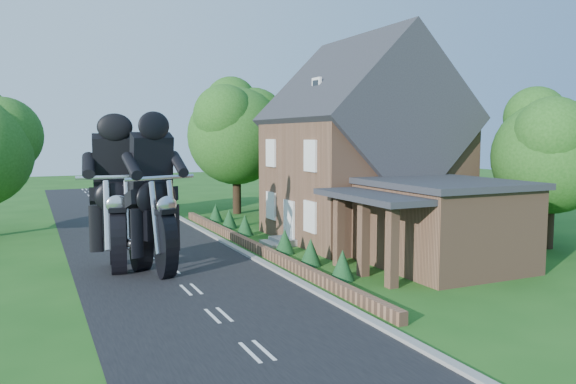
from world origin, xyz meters
name	(u,v)px	position (x,y,z in m)	size (l,w,h in m)	color
ground	(191,290)	(0.00, 0.00, 0.00)	(120.00, 120.00, 0.00)	#1C4F16
road	(191,290)	(0.00, 0.00, 0.01)	(7.00, 80.00, 0.02)	black
kerb	(289,277)	(3.65, 0.00, 0.06)	(0.30, 80.00, 0.12)	gray
garden_wall	(255,247)	(4.30, 5.00, 0.20)	(0.30, 22.00, 0.40)	brown
house	(362,152)	(10.49, 6.00, 4.34)	(9.54, 8.64, 10.24)	brown
annex	(440,222)	(9.87, -0.80, 1.77)	(7.05, 5.94, 3.44)	brown
tree_annex_side	(555,146)	(17.13, 0.10, 4.69)	(5.64, 5.20, 7.48)	black
tree_house_right	(427,136)	(16.65, 8.62, 5.19)	(6.51, 6.00, 8.40)	black
tree_behind_house	(329,120)	(14.18, 16.14, 6.23)	(7.81, 7.20, 10.08)	black
tree_behind_left	(242,127)	(8.16, 17.13, 5.73)	(6.94, 6.40, 9.16)	black
shrub_a	(342,265)	(5.30, -1.00, 0.55)	(0.90, 0.90, 1.10)	#12391A
shrub_b	(311,252)	(5.30, 1.50, 0.55)	(0.90, 0.90, 1.10)	#12391A
shrub_c	(285,241)	(5.30, 4.00, 0.55)	(0.90, 0.90, 1.10)	#12391A
shrub_d	(245,225)	(5.30, 9.00, 0.55)	(0.90, 0.90, 1.10)	#12391A
shrub_e	(229,219)	(5.30, 11.50, 0.55)	(0.90, 0.90, 1.10)	#12391A
shrub_f	(216,213)	(5.30, 14.00, 0.55)	(0.90, 0.90, 1.10)	#12391A
motorcycle_lead	(154,251)	(-0.70, 2.59, 0.91)	(0.49, 1.94, 1.81)	black
motorcycle_follow	(118,247)	(-1.78, 3.94, 0.90)	(0.49, 1.93, 1.80)	black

